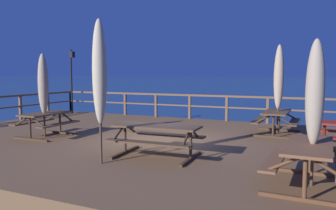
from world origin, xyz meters
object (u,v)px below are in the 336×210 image
Objects in this scene: picnic_table_mid_right at (276,117)px; picnic_table_back_left at (309,156)px; picnic_table_mid_centre at (46,120)px; patio_umbrella_short_front at (43,84)px; patio_umbrella_tall_back_right at (279,77)px; lamp_post_hooked at (72,71)px; picnic_table_mid_left at (157,134)px; patio_umbrella_short_back at (315,93)px; patio_umbrella_tall_mid_left at (100,73)px.

picnic_table_mid_right is 0.94× the size of picnic_table_back_left.
patio_umbrella_short_front reaches higher than picnic_table_mid_centre.
picnic_table_back_left is at bearing -11.43° from patio_umbrella_short_front.
patio_umbrella_tall_back_right is at bearing 68.45° from picnic_table_mid_right.
picnic_table_mid_right is 5.31m from picnic_table_back_left.
lamp_post_hooked reaches higher than patio_umbrella_short_front.
picnic_table_mid_right and picnic_table_mid_left have the same top height.
picnic_table_mid_left is 0.73× the size of patio_umbrella_tall_back_right.
patio_umbrella_tall_mid_left is at bearing -175.43° from patio_umbrella_short_back.
lamp_post_hooked is at bearing 148.47° from picnic_table_back_left.
picnic_table_mid_left is at bearing -117.35° from picnic_table_mid_right.
patio_umbrella_tall_back_right is at bearing 29.06° from patio_umbrella_short_front.
patio_umbrella_tall_mid_left reaches higher than picnic_table_mid_left.
lamp_post_hooked reaches higher than picnic_table_mid_centre.
patio_umbrella_short_front is at bearing -150.94° from patio_umbrella_tall_back_right.
patio_umbrella_short_back is at bearing -11.25° from picnic_table_mid_centre.
patio_umbrella_tall_back_right reaches higher than picnic_table_mid_left.
patio_umbrella_tall_mid_left is (-4.26, -0.27, 1.47)m from picnic_table_back_left.
patio_umbrella_tall_mid_left is at bearing -27.77° from patio_umbrella_short_front.
lamp_post_hooked is at bearing 134.09° from patio_umbrella_tall_mid_left.
picnic_table_mid_left is 5.16m from patio_umbrella_tall_back_right.
picnic_table_back_left is 7.99m from patio_umbrella_short_front.
patio_umbrella_tall_mid_left is at bearing -127.65° from picnic_table_mid_left.
picnic_table_back_left is 0.91× the size of picnic_table_mid_left.
lamp_post_hooked reaches higher than patio_umbrella_tall_mid_left.
picnic_table_back_left is 0.76× the size of patio_umbrella_short_back.
picnic_table_back_left is 0.62× the size of patio_umbrella_tall_mid_left.
patio_umbrella_short_front is 0.82× the size of lamp_post_hooked.
patio_umbrella_tall_back_right reaches higher than picnic_table_mid_centre.
picnic_table_mid_right and picnic_table_back_left have the same top height.
patio_umbrella_short_back reaches higher than picnic_table_mid_left.
patio_umbrella_tall_back_right is at bearing 28.64° from picnic_table_mid_centre.
patio_umbrella_tall_mid_left is (3.50, -1.84, 0.35)m from patio_umbrella_short_front.
picnic_table_mid_centre is 7.67m from patio_umbrella_tall_back_right.
picnic_table_mid_centre is at bearing -151.36° from patio_umbrella_tall_back_right.
patio_umbrella_tall_mid_left reaches higher than patio_umbrella_short_back.
picnic_table_mid_right and picnic_table_mid_centre have the same top height.
patio_umbrella_short_front is 1.01× the size of patio_umbrella_short_back.
picnic_table_mid_left is at bearing -9.84° from patio_umbrella_short_front.
picnic_table_back_left is at bearing -77.82° from patio_umbrella_tall_back_right.
patio_umbrella_short_back is 13.10m from lamp_post_hooked.
patio_umbrella_tall_back_right is 6.35m from patio_umbrella_tall_mid_left.
picnic_table_mid_left is (-3.42, 0.81, 0.00)m from picnic_table_back_left.
picnic_table_mid_centre is 1.13m from patio_umbrella_short_front.
picnic_table_mid_left is (4.35, -0.81, 0.01)m from picnic_table_mid_centre.
picnic_table_mid_centre is 0.51× the size of lamp_post_hooked.
lamp_post_hooked is (-3.39, 5.27, 0.44)m from patio_umbrella_short_front.
picnic_table_mid_centre and picnic_table_back_left have the same top height.
patio_umbrella_short_front reaches higher than patio_umbrella_short_back.
lamp_post_hooked reaches higher than patio_umbrella_tall_back_right.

